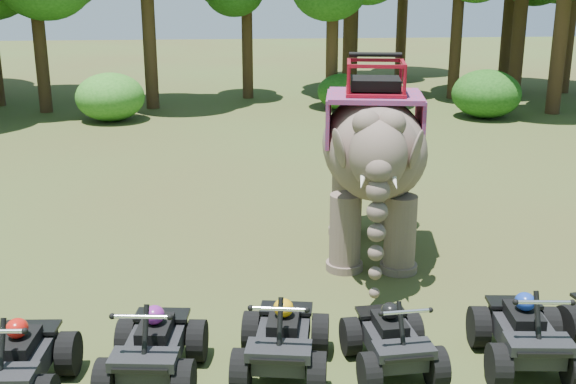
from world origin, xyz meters
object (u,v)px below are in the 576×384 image
atv_0 (15,353)px  atv_4 (527,324)px  atv_3 (392,331)px  atv_2 (283,330)px  atv_1 (153,338)px  elephant (373,158)px

atv_0 → atv_4: 7.32m
atv_0 → atv_3: (5.32, 0.27, -0.06)m
atv_2 → atv_1: bearing=-168.0°
atv_0 → atv_4: atv_4 is taller
atv_1 → elephant: bearing=55.9°
atv_1 → atv_4: atv_4 is taller
atv_0 → atv_4: (7.32, 0.20, 0.00)m
atv_3 → atv_4: bearing=-6.2°
elephant → atv_0: 7.87m
atv_4 → atv_1: bearing=-174.8°
atv_0 → atv_3: atv_0 is taller
elephant → atv_0: bearing=-130.4°
atv_0 → atv_4: bearing=5.3°
atv_4 → atv_2: bearing=-176.4°
atv_0 → elephant: bearing=43.8°
atv_0 → atv_1: atv_0 is taller
atv_2 → atv_3: 1.62m
atv_1 → atv_3: size_ratio=1.09×
elephant → atv_4: bearing=-64.3°
atv_3 → atv_0: bearing=178.5°
atv_3 → atv_2: bearing=173.0°
atv_0 → atv_3: size_ratio=1.10×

